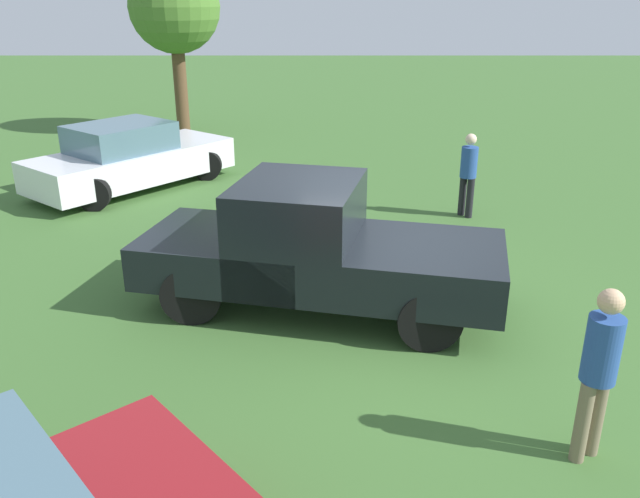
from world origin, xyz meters
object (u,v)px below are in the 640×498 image
(tree_back_right, at_px, (175,8))
(person_bystander, at_px, (600,366))
(pickup_truck, at_px, (311,245))
(sedan_far, at_px, (130,158))
(person_visitor, at_px, (469,171))

(tree_back_right, bearing_deg, person_bystander, -66.10)
(pickup_truck, distance_m, tree_back_right, 13.32)
(pickup_truck, height_order, sedan_far, pickup_truck)
(person_bystander, height_order, person_visitor, person_bystander)
(sedan_far, relative_size, person_visitor, 2.83)
(person_visitor, height_order, tree_back_right, tree_back_right)
(person_visitor, bearing_deg, pickup_truck, 18.69)
(person_visitor, bearing_deg, tree_back_right, -83.49)
(person_visitor, distance_m, tree_back_right, 11.34)
(person_bystander, height_order, tree_back_right, tree_back_right)
(pickup_truck, bearing_deg, person_bystander, -36.93)
(pickup_truck, bearing_deg, sedan_far, 137.51)
(sedan_far, bearing_deg, person_bystander, -103.91)
(pickup_truck, bearing_deg, tree_back_right, 121.77)
(pickup_truck, distance_m, sedan_far, 7.30)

